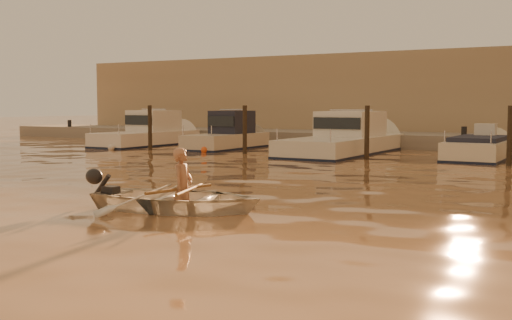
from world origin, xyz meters
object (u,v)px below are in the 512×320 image
Objects in this scene: dinghy at (178,199)px; moored_boat_2 at (343,138)px; person at (183,187)px; moored_boat_1 at (226,135)px; moored_boat_3 at (480,153)px; waterfront_building at (455,98)px; moored_boat_0 at (146,133)px.

moored_boat_2 reaches higher than dinghy.
moored_boat_1 is (-8.64, 15.06, 0.17)m from person.
moored_boat_3 is 0.12× the size of waterfront_building.
moored_boat_0 is at bearing 180.00° from moored_boat_3.
moored_boat_0 is 16.78m from waterfront_building.
moored_boat_2 is at bearing 0.00° from moored_boat_0.
person is at bearing -60.16° from moored_boat_1.
moored_boat_0 is at bearing -138.75° from waterfront_building.
dinghy is at bearing -60.48° from moored_boat_1.
dinghy is 17.33m from moored_boat_1.
dinghy is 15.33m from moored_boat_2.
waterfront_building is at bearing 107.42° from moored_boat_3.
moored_boat_1 is at bearing 180.00° from moored_boat_2.
waterfront_building reaches higher than person.
dinghy is at bearing -88.40° from waterfront_building.
moored_boat_3 is (2.62, 15.06, -0.23)m from person.
waterfront_building reaches higher than moored_boat_1.
waterfront_building is at bearing 79.56° from moored_boat_2.
person is at bearing -90.00° from dinghy.
moored_boat_2 is (10.52, 0.00, 0.00)m from moored_boat_0.
moored_boat_0 is at bearing 30.43° from dinghy.
dinghy is 0.48× the size of moored_boat_0.
dinghy is at bearing -48.64° from moored_boat_0.
moored_boat_0 is 16.00m from moored_boat_3.
person is 20.14m from moored_boat_0.
moored_boat_1 is 1.01× the size of moored_boat_3.
moored_boat_0 is (-13.37, 15.06, 0.17)m from person.
moored_boat_2 is at bearing 180.00° from moored_boat_3.
moored_boat_2 reaches higher than person.
waterfront_building reaches higher than moored_boat_2.
moored_boat_3 reaches higher than dinghy.
waterfront_building is at bearing 54.62° from moored_boat_1.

